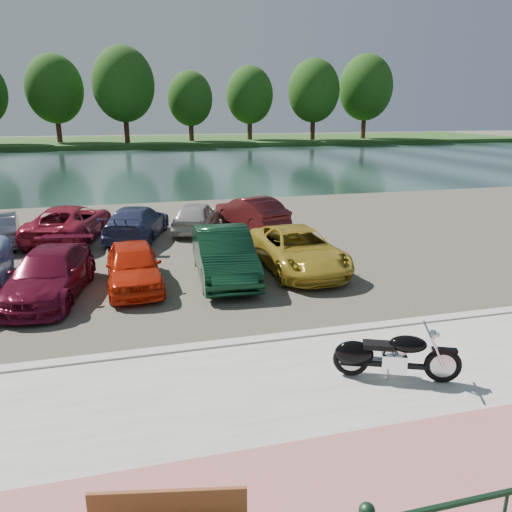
{
  "coord_description": "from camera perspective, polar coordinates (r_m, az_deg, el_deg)",
  "views": [
    {
      "loc": [
        -3.75,
        -7.59,
        4.93
      ],
      "look_at": [
        -0.43,
        5.02,
        1.1
      ],
      "focal_mm": 35.0,
      "sensor_mm": 36.0,
      "label": 1
    }
  ],
  "objects": [
    {
      "name": "far_bank",
      "position": [
        79.81,
        -12.33,
        12.68
      ],
      "size": [
        120.0,
        24.0,
        0.6
      ],
      "primitive_type": "cube",
      "color": "#244A1A",
      "rests_on": "ground"
    },
    {
      "name": "car_13",
      "position": [
        21.47,
        -0.58,
        5.04
      ],
      "size": [
        2.61,
        4.32,
        1.34
      ],
      "primitive_type": "imported",
      "rotation": [
        0.0,
        0.0,
        3.45
      ],
      "color": "#4B1415",
      "rests_on": "parking_lot"
    },
    {
      "name": "motorcycle",
      "position": [
        9.71,
        14.49,
        -10.93
      ],
      "size": [
        2.21,
        1.15,
        1.05
      ],
      "rotation": [
        0.0,
        0.0,
        -0.4
      ],
      "color": "black",
      "rests_on": "promenade"
    },
    {
      "name": "railing",
      "position": [
        6.64,
        26.61,
        -24.25
      ],
      "size": [
        24.04,
        0.05,
        0.9
      ],
      "color": "#163320",
      "rests_on": "promenade"
    },
    {
      "name": "pink_path",
      "position": [
        7.95,
        18.42,
        -21.95
      ],
      "size": [
        60.0,
        2.0,
        0.01
      ],
      "primitive_type": "cube",
      "color": "#AC6361",
      "rests_on": "promenade"
    },
    {
      "name": "ground",
      "position": [
        9.8,
        10.28,
        -14.13
      ],
      "size": [
        200.0,
        200.0,
        0.0
      ],
      "primitive_type": "plane",
      "color": "#595447",
      "rests_on": "ground"
    },
    {
      "name": "car_5",
      "position": [
        14.95,
        -3.71,
        0.24
      ],
      "size": [
        1.83,
        4.61,
        1.49
      ],
      "primitive_type": "imported",
      "rotation": [
        0.0,
        0.0,
        -0.06
      ],
      "color": "black",
      "rests_on": "parking_lot"
    },
    {
      "name": "car_10",
      "position": [
        20.67,
        -20.54,
        3.59
      ],
      "size": [
        3.39,
        5.35,
        1.38
      ],
      "primitive_type": "imported",
      "rotation": [
        0.0,
        0.0,
        2.9
      ],
      "color": "maroon",
      "rests_on": "parking_lot"
    },
    {
      "name": "car_3",
      "position": [
        14.54,
        -22.58,
        -1.95
      ],
      "size": [
        2.48,
        4.59,
        1.26
      ],
      "primitive_type": "imported",
      "rotation": [
        0.0,
        0.0,
        -0.17
      ],
      "color": "maroon",
      "rests_on": "parking_lot"
    },
    {
      "name": "car_12",
      "position": [
        20.95,
        -6.82,
        4.52
      ],
      "size": [
        2.7,
        3.98,
        1.26
      ],
      "primitive_type": "imported",
      "rotation": [
        0.0,
        0.0,
        2.78
      ],
      "color": "#B0B1AC",
      "rests_on": "parking_lot"
    },
    {
      "name": "car_4",
      "position": [
        14.6,
        -13.81,
        -1.06
      ],
      "size": [
        1.6,
        3.76,
        1.27
      ],
      "primitive_type": "imported",
      "rotation": [
        0.0,
        0.0,
        0.03
      ],
      "color": "red",
      "rests_on": "parking_lot"
    },
    {
      "name": "car_6",
      "position": [
        15.77,
        4.79,
        0.74
      ],
      "size": [
        2.31,
        4.79,
        1.31
      ],
      "primitive_type": "imported",
      "rotation": [
        0.0,
        0.0,
        0.03
      ],
      "color": "gold",
      "rests_on": "parking_lot"
    },
    {
      "name": "car_11",
      "position": [
        20.16,
        -13.49,
        3.77
      ],
      "size": [
        3.04,
        4.79,
        1.29
      ],
      "primitive_type": "imported",
      "rotation": [
        0.0,
        0.0,
        2.84
      ],
      "color": "navy",
      "rests_on": "parking_lot"
    },
    {
      "name": "promenade",
      "position": [
        9.02,
        13.05,
        -16.87
      ],
      "size": [
        60.0,
        6.0,
        0.1
      ],
      "primitive_type": "cube",
      "color": "#A19E98",
      "rests_on": "ground"
    },
    {
      "name": "parking_lot",
      "position": [
        19.59,
        -3.23,
        1.83
      ],
      "size": [
        60.0,
        18.0,
        0.04
      ],
      "primitive_type": "cube",
      "color": "#423D35",
      "rests_on": "ground"
    },
    {
      "name": "far_trees",
      "position": [
        73.87,
        -8.87,
        18.18
      ],
      "size": [
        70.25,
        10.68,
        12.52
      ],
      "color": "#3D2116",
      "rests_on": "far_bank"
    },
    {
      "name": "river",
      "position": [
        47.99,
        -10.35,
        10.22
      ],
      "size": [
        120.0,
        40.0,
        0.0
      ],
      "primitive_type": "cube",
      "color": "#182C28",
      "rests_on": "ground"
    },
    {
      "name": "kerb",
      "position": [
        11.39,
        6.05,
        -8.99
      ],
      "size": [
        60.0,
        0.3,
        0.14
      ],
      "primitive_type": "cube",
      "color": "#A19E98",
      "rests_on": "ground"
    }
  ]
}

